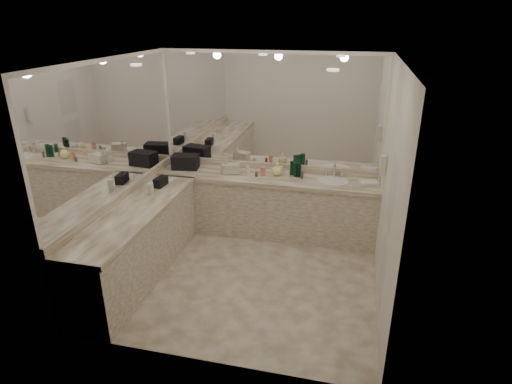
% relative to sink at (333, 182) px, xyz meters
% --- Properties ---
extents(floor, '(3.20, 3.20, 0.00)m').
position_rel_sink_xyz_m(floor, '(-0.95, -1.20, -0.90)').
color(floor, beige).
rests_on(floor, ground).
extents(ceiling, '(3.20, 3.20, 0.00)m').
position_rel_sink_xyz_m(ceiling, '(-0.95, -1.20, 1.71)').
color(ceiling, white).
rests_on(ceiling, floor).
extents(wall_back, '(3.20, 0.02, 2.60)m').
position_rel_sink_xyz_m(wall_back, '(-0.95, 0.30, 0.41)').
color(wall_back, white).
rests_on(wall_back, floor).
extents(wall_left, '(0.02, 3.00, 2.60)m').
position_rel_sink_xyz_m(wall_left, '(-2.55, -1.20, 0.41)').
color(wall_left, white).
rests_on(wall_left, floor).
extents(wall_right, '(0.02, 3.00, 2.60)m').
position_rel_sink_xyz_m(wall_right, '(0.65, -1.20, 0.41)').
color(wall_right, white).
rests_on(wall_right, floor).
extents(vanity_back_base, '(3.20, 0.60, 0.84)m').
position_rel_sink_xyz_m(vanity_back_base, '(-0.95, 0.00, -0.48)').
color(vanity_back_base, silver).
rests_on(vanity_back_base, floor).
extents(vanity_back_top, '(3.20, 0.64, 0.06)m').
position_rel_sink_xyz_m(vanity_back_top, '(-0.95, -0.01, -0.03)').
color(vanity_back_top, silver).
rests_on(vanity_back_top, vanity_back_base).
extents(vanity_left_base, '(0.60, 2.40, 0.84)m').
position_rel_sink_xyz_m(vanity_left_base, '(-2.25, -1.50, -0.48)').
color(vanity_left_base, silver).
rests_on(vanity_left_base, floor).
extents(vanity_left_top, '(0.64, 2.42, 0.06)m').
position_rel_sink_xyz_m(vanity_left_top, '(-2.24, -1.50, -0.03)').
color(vanity_left_top, silver).
rests_on(vanity_left_top, vanity_left_base).
extents(backsplash_back, '(3.20, 0.04, 0.10)m').
position_rel_sink_xyz_m(backsplash_back, '(-0.95, 0.28, 0.05)').
color(backsplash_back, silver).
rests_on(backsplash_back, vanity_back_top).
extents(backsplash_left, '(0.04, 3.00, 0.10)m').
position_rel_sink_xyz_m(backsplash_left, '(-2.53, -1.20, 0.05)').
color(backsplash_left, silver).
rests_on(backsplash_left, vanity_left_top).
extents(mirror_back, '(3.12, 0.01, 1.55)m').
position_rel_sink_xyz_m(mirror_back, '(-0.95, 0.29, 0.88)').
color(mirror_back, white).
rests_on(mirror_back, wall_back).
extents(mirror_left, '(0.01, 2.92, 1.55)m').
position_rel_sink_xyz_m(mirror_left, '(-2.54, -1.20, 0.88)').
color(mirror_left, white).
rests_on(mirror_left, wall_left).
extents(sink, '(0.44, 0.44, 0.03)m').
position_rel_sink_xyz_m(sink, '(0.00, 0.00, 0.00)').
color(sink, white).
rests_on(sink, vanity_back_top).
extents(faucet, '(0.24, 0.16, 0.14)m').
position_rel_sink_xyz_m(faucet, '(0.00, 0.21, 0.07)').
color(faucet, silver).
rests_on(faucet, vanity_back_top).
extents(wall_phone, '(0.06, 0.10, 0.24)m').
position_rel_sink_xyz_m(wall_phone, '(0.61, -0.50, 0.46)').
color(wall_phone, white).
rests_on(wall_phone, wall_right).
extents(door, '(0.02, 0.82, 2.10)m').
position_rel_sink_xyz_m(door, '(0.64, -1.70, 0.16)').
color(door, white).
rests_on(door, wall_right).
extents(black_toiletry_bag, '(0.42, 0.30, 0.22)m').
position_rel_sink_xyz_m(black_toiletry_bag, '(-2.20, 0.04, 0.11)').
color(black_toiletry_bag, black).
rests_on(black_toiletry_bag, vanity_back_top).
extents(black_bag_spill, '(0.13, 0.24, 0.13)m').
position_rel_sink_xyz_m(black_bag_spill, '(-2.25, -0.71, 0.07)').
color(black_bag_spill, black).
rests_on(black_bag_spill, vanity_left_top).
extents(cream_cosmetic_case, '(0.27, 0.21, 0.14)m').
position_rel_sink_xyz_m(cream_cosmetic_case, '(-1.47, -0.02, 0.07)').
color(cream_cosmetic_case, beige).
rests_on(cream_cosmetic_case, vanity_back_top).
extents(hand_towel, '(0.27, 0.22, 0.04)m').
position_rel_sink_xyz_m(hand_towel, '(0.48, -0.01, 0.03)').
color(hand_towel, white).
rests_on(hand_towel, vanity_back_top).
extents(lotion_left, '(0.07, 0.07, 0.16)m').
position_rel_sink_xyz_m(lotion_left, '(-2.25, -1.00, 0.08)').
color(lotion_left, white).
rests_on(lotion_left, vanity_left_top).
extents(soap_bottle_a, '(0.10, 0.10, 0.21)m').
position_rel_sink_xyz_m(soap_bottle_a, '(-1.54, 0.01, 0.11)').
color(soap_bottle_a, beige).
rests_on(soap_bottle_a, vanity_back_top).
extents(soap_bottle_b, '(0.11, 0.11, 0.20)m').
position_rel_sink_xyz_m(soap_bottle_b, '(-1.54, -0.02, 0.10)').
color(soap_bottle_b, silver).
rests_on(soap_bottle_b, vanity_back_top).
extents(soap_bottle_c, '(0.17, 0.17, 0.19)m').
position_rel_sink_xyz_m(soap_bottle_c, '(-0.80, 0.06, 0.10)').
color(soap_bottle_c, '#FFF69F').
rests_on(soap_bottle_c, vanity_back_top).
extents(green_bottle_0, '(0.07, 0.07, 0.21)m').
position_rel_sink_xyz_m(green_bottle_0, '(-0.49, 0.07, 0.11)').
color(green_bottle_0, '#0C4328').
rests_on(green_bottle_0, vanity_back_top).
extents(green_bottle_1, '(0.06, 0.06, 0.20)m').
position_rel_sink_xyz_m(green_bottle_1, '(-0.59, 0.14, 0.10)').
color(green_bottle_1, '#0C4328').
rests_on(green_bottle_1, vanity_back_top).
extents(green_bottle_2, '(0.07, 0.07, 0.19)m').
position_rel_sink_xyz_m(green_bottle_2, '(-0.53, 0.09, 0.10)').
color(green_bottle_2, '#0C4328').
rests_on(green_bottle_2, vanity_back_top).
extents(amenity_bottle_0, '(0.05, 0.05, 0.10)m').
position_rel_sink_xyz_m(amenity_bottle_0, '(-1.62, 0.07, 0.05)').
color(amenity_bottle_0, white).
rests_on(amenity_bottle_0, vanity_back_top).
extents(amenity_bottle_1, '(0.05, 0.05, 0.10)m').
position_rel_sink_xyz_m(amenity_bottle_1, '(-1.24, 0.08, 0.05)').
color(amenity_bottle_1, white).
rests_on(amenity_bottle_1, vanity_back_top).
extents(amenity_bottle_2, '(0.06, 0.06, 0.08)m').
position_rel_sink_xyz_m(amenity_bottle_2, '(-0.65, 0.06, 0.05)').
color(amenity_bottle_2, white).
rests_on(amenity_bottle_2, vanity_back_top).
extents(amenity_bottle_3, '(0.04, 0.04, 0.06)m').
position_rel_sink_xyz_m(amenity_bottle_3, '(-1.39, 0.05, 0.04)').
color(amenity_bottle_3, '#3F3F4C').
rests_on(amenity_bottle_3, vanity_back_top).
extents(amenity_bottle_4, '(0.04, 0.04, 0.10)m').
position_rel_sink_xyz_m(amenity_bottle_4, '(-0.44, 0.02, 0.05)').
color(amenity_bottle_4, '#3F3F4C').
rests_on(amenity_bottle_4, vanity_back_top).
extents(amenity_bottle_5, '(0.05, 0.05, 0.09)m').
position_rel_sink_xyz_m(amenity_bottle_5, '(-2.09, 0.11, 0.05)').
color(amenity_bottle_5, silver).
rests_on(amenity_bottle_5, vanity_back_top).
extents(amenity_bottle_6, '(0.07, 0.07, 0.14)m').
position_rel_sink_xyz_m(amenity_bottle_6, '(-1.00, -0.00, 0.07)').
color(amenity_bottle_6, '#E57F66').
rests_on(amenity_bottle_6, vanity_back_top).
extents(amenity_bottle_7, '(0.04, 0.04, 0.07)m').
position_rel_sink_xyz_m(amenity_bottle_7, '(-1.08, -0.05, 0.04)').
color(amenity_bottle_7, '#3F3F4C').
rests_on(amenity_bottle_7, vanity_back_top).
extents(amenity_bottle_8, '(0.05, 0.05, 0.13)m').
position_rel_sink_xyz_m(amenity_bottle_8, '(-0.75, 0.08, 0.07)').
color(amenity_bottle_8, white).
rests_on(amenity_bottle_8, vanity_back_top).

